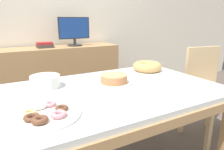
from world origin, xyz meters
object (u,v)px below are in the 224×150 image
book_stack (45,45)px  pastry_platter (45,114)px  computer_monitor (74,32)px  tealight_centre (87,76)px  cake_golden_bundt (147,67)px  plate_stack (45,82)px  tealight_near_front (118,71)px  chair (208,89)px  cake_chocolate_round (114,80)px  tealight_near_cakes (96,77)px

book_stack → pastry_platter: size_ratio=0.55×
computer_monitor → tealight_centre: bearing=-103.5°
cake_golden_bundt → plate_stack: size_ratio=1.49×
cake_golden_bundt → pastry_platter: bearing=-155.2°
plate_stack → tealight_near_front: 0.70m
cake_golden_bundt → plate_stack: cake_golden_bundt is taller
chair → tealight_centre: chair is taller
tealight_centre → cake_golden_bundt: bearing=-9.1°
computer_monitor → cake_golden_bundt: (0.31, -1.19, -0.28)m
cake_golden_bundt → chair: bearing=-20.2°
book_stack → plate_stack: book_stack is taller
cake_chocolate_round → plate_stack: size_ratio=1.31×
tealight_near_cakes → tealight_near_front: 0.29m
pastry_platter → plate_stack: size_ratio=1.76×
cake_chocolate_round → pastry_platter: (-0.57, -0.30, -0.02)m
plate_stack → tealight_centre: size_ratio=5.25×
pastry_platter → tealight_near_front: size_ratio=9.23×
chair → tealight_near_front: chair is taller
computer_monitor → pastry_platter: computer_monitor is taller
chair → book_stack: bearing=132.9°
computer_monitor → plate_stack: (-0.63, -1.20, -0.28)m
plate_stack → tealight_centre: bearing=15.9°
chair → tealight_near_cakes: 1.18m
chair → tealight_near_cakes: chair is taller
chair → plate_stack: 1.58m
cake_chocolate_round → cake_golden_bundt: (0.46, 0.17, 0.01)m
cake_golden_bundt → pastry_platter: 1.13m
plate_stack → tealight_near_cakes: plate_stack is taller
cake_golden_bundt → tealight_near_front: (-0.25, 0.12, -0.03)m
tealight_near_front → computer_monitor: bearing=93.3°
tealight_near_front → cake_golden_bundt: bearing=-26.1°
pastry_platter → cake_chocolate_round: bearing=27.8°
cake_golden_bundt → tealight_near_cakes: size_ratio=7.83×
computer_monitor → tealight_centre: (-0.26, -1.10, -0.32)m
computer_monitor → cake_golden_bundt: bearing=-75.5°
computer_monitor → tealight_near_cakes: bearing=-100.2°
plate_stack → tealight_centre: 0.38m
chair → cake_golden_bundt: size_ratio=3.00×
chair → pastry_platter: size_ratio=2.55×
computer_monitor → tealight_near_front: size_ratio=10.60×
chair → computer_monitor: computer_monitor is taller
pastry_platter → tealight_centre: size_ratio=9.23×
tealight_centre → tealight_near_front: same height
tealight_near_front → pastry_platter: bearing=-142.6°
tealight_centre → tealight_near_front: size_ratio=1.00×
cake_chocolate_round → cake_golden_bundt: cake_golden_bundt is taller
tealight_near_front → book_stack: bearing=113.2°
tealight_near_cakes → tealight_centre: 0.08m
pastry_platter → plate_stack: plate_stack is taller
book_stack → chair: bearing=-47.1°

